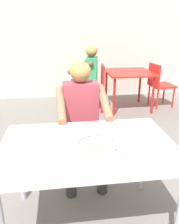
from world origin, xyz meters
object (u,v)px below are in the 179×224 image
table_foreground (88,153)px  table_background_red (129,76)px  chair_red_left (96,85)px  thali_tray (100,145)px  chair_foreground (80,123)px  diner_foreground (82,113)px  patron_background (86,72)px  chair_red_right (159,82)px

table_foreground → table_background_red: 2.86m
chair_red_left → thali_tray: bearing=-98.5°
chair_foreground → chair_red_left: 1.79m
chair_foreground → diner_foreground: size_ratio=0.72×
diner_foreground → patron_background: size_ratio=1.02×
diner_foreground → patron_background: (0.28, 2.00, -0.01)m
table_background_red → patron_background: size_ratio=0.70×
chair_red_right → table_foreground: bearing=-122.5°
patron_background → table_background_red: bearing=-1.3°
chair_foreground → table_background_red: bearing=58.5°
table_foreground → patron_background: patron_background is taller
chair_foreground → diner_foreground: (0.00, -0.22, 0.21)m
diner_foreground → patron_background: 2.02m
table_background_red → patron_background: (-0.79, 0.02, 0.09)m
table_foreground → diner_foreground: (0.02, 0.65, 0.06)m
chair_foreground → chair_red_right: size_ratio=1.04×
chair_red_right → diner_foreground: bearing=-129.9°
chair_foreground → table_background_red: chair_foreground is taller
chair_foreground → table_background_red: (1.08, 1.76, 0.11)m
table_background_red → chair_red_left: size_ratio=0.97×
table_foreground → table_background_red: bearing=67.4°
thali_tray → chair_foreground: size_ratio=0.38×
chair_foreground → chair_red_left: size_ratio=1.03×
table_foreground → patron_background: bearing=83.5°
thali_tray → patron_background: patron_background is taller
diner_foreground → chair_red_right: bearing=50.1°
thali_tray → chair_red_left: bearing=81.5°
thali_tray → chair_red_right: 3.15m
table_foreground → patron_background: 2.68m
chair_red_left → chair_red_right: chair_red_left is taller
chair_red_right → patron_background: bearing=179.7°
diner_foreground → patron_background: diner_foreground is taller
patron_background → chair_red_left: bearing=-16.0°
thali_tray → chair_red_left: (0.40, 2.65, -0.25)m
chair_red_left → patron_background: 0.28m
thali_tray → patron_background: size_ratio=0.28×
table_background_red → chair_red_left: 0.63m
diner_foreground → chair_foreground: bearing=91.2°
chair_foreground → chair_red_left: (0.46, 1.73, -0.01)m
table_background_red → chair_red_right: chair_red_right is taller
chair_foreground → patron_background: size_ratio=0.74×
thali_tray → table_background_red: thali_tray is taller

